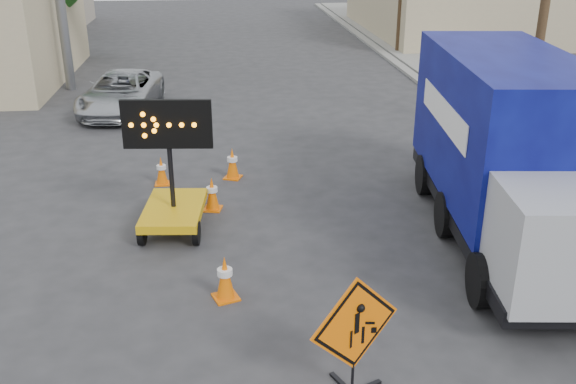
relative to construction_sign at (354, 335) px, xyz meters
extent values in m
plane|color=#2D2D30|center=(-0.73, 0.29, -0.95)|extent=(100.00, 100.00, 0.00)
cube|color=gray|center=(6.47, 15.29, -0.89)|extent=(0.40, 60.00, 0.12)
cube|color=gray|center=(8.77, 15.29, -0.88)|extent=(4.00, 60.00, 0.15)
cylinder|color=#44311D|center=(-8.73, 22.29, 0.67)|extent=(0.28, 0.28, 3.25)
cylinder|color=#44311D|center=(-9.73, 30.29, 0.84)|extent=(0.28, 0.28, 3.58)
cylinder|color=black|center=(0.00, 0.00, -0.58)|extent=(0.04, 0.04, 0.75)
cube|color=#F86905|center=(0.00, 0.00, 0.17)|extent=(1.25, 0.59, 1.37)
cube|color=black|center=(0.00, 0.00, 0.17)|extent=(1.16, 0.53, 1.27)
cube|color=#D5A10B|center=(-2.62, 5.40, -0.52)|extent=(1.35, 2.05, 0.17)
cylinder|color=black|center=(-2.62, 5.40, 0.60)|extent=(0.10, 0.10, 2.14)
cube|color=black|center=(-2.62, 5.40, 1.33)|extent=(1.75, 0.27, 0.97)
imported|color=#B6B9BE|center=(-4.86, 14.84, -0.30)|extent=(2.70, 4.93, 1.31)
cube|color=black|center=(3.87, 4.21, -0.40)|extent=(3.07, 7.63, 0.28)
cube|color=#06074E|center=(3.87, 4.95, 1.23)|extent=(2.97, 5.98, 2.78)
cube|color=#F86905|center=(-1.63, 2.62, -0.94)|extent=(0.51, 0.51, 0.03)
cone|color=#F86905|center=(-1.63, 2.62, -0.54)|extent=(0.31, 0.31, 0.76)
cylinder|color=silver|center=(-1.63, 2.62, -0.45)|extent=(0.26, 0.26, 0.11)
cube|color=#F86905|center=(-1.84, 6.33, -0.94)|extent=(0.46, 0.46, 0.03)
cone|color=#F86905|center=(-1.84, 6.33, -0.56)|extent=(0.30, 0.30, 0.72)
cylinder|color=silver|center=(-1.84, 6.33, -0.47)|extent=(0.25, 0.25, 0.11)
cube|color=#F86905|center=(-1.34, 8.21, -0.94)|extent=(0.51, 0.51, 0.03)
cone|color=#F86905|center=(-1.34, 8.21, -0.55)|extent=(0.31, 0.31, 0.75)
cylinder|color=silver|center=(-1.34, 8.21, -0.46)|extent=(0.25, 0.25, 0.11)
cube|color=#F86905|center=(-3.06, 7.98, -0.94)|extent=(0.35, 0.35, 0.03)
cone|color=#F86905|center=(-3.06, 7.98, -0.59)|extent=(0.27, 0.27, 0.67)
cylinder|color=silver|center=(-3.06, 7.98, -0.51)|extent=(0.23, 0.23, 0.10)
camera|label=1|loc=(-1.61, -6.77, 4.87)|focal=40.00mm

